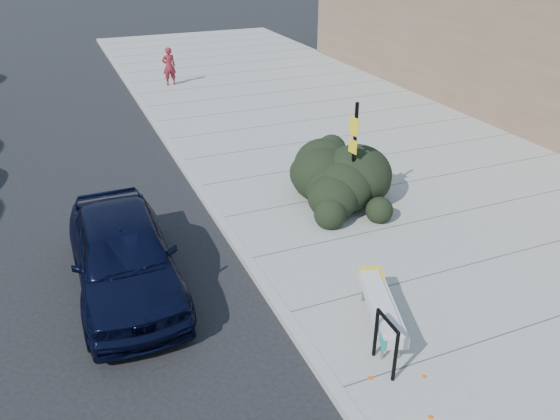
% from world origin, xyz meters
% --- Properties ---
extents(ground, '(120.00, 120.00, 0.00)m').
position_xyz_m(ground, '(0.00, 0.00, 0.00)').
color(ground, black).
rests_on(ground, ground).
extents(sidewalk_near, '(11.20, 50.00, 0.15)m').
position_xyz_m(sidewalk_near, '(5.60, 5.00, 0.07)').
color(sidewalk_near, gray).
rests_on(sidewalk_near, ground).
extents(curb_near, '(0.22, 50.00, 0.17)m').
position_xyz_m(curb_near, '(0.00, 5.00, 0.08)').
color(curb_near, '#9E9E99').
rests_on(curb_near, ground).
extents(bench, '(1.07, 2.07, 0.62)m').
position_xyz_m(bench, '(1.37, -1.00, 0.64)').
color(bench, gray).
rests_on(bench, sidewalk_near).
extents(bike_rack, '(0.08, 0.66, 0.96)m').
position_xyz_m(bike_rack, '(0.91, -1.86, 0.73)').
color(bike_rack, black).
rests_on(bike_rack, sidewalk_near).
extents(sign_post, '(0.12, 0.31, 2.71)m').
position_xyz_m(sign_post, '(3.17, 3.25, 1.68)').
color(sign_post, black).
rests_on(sign_post, sidewalk_near).
extents(hedge, '(2.44, 4.51, 1.65)m').
position_xyz_m(hedge, '(3.27, 4.51, 0.97)').
color(hedge, black).
rests_on(hedge, sidewalk_near).
extents(sedan_navy, '(1.93, 4.74, 1.61)m').
position_xyz_m(sedan_navy, '(-2.50, 2.13, 0.81)').
color(sedan_navy, black).
rests_on(sedan_navy, ground).
extents(pedestrian, '(0.62, 0.42, 1.65)m').
position_xyz_m(pedestrian, '(1.71, 16.97, 0.97)').
color(pedestrian, maroon).
rests_on(pedestrian, sidewalk_near).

